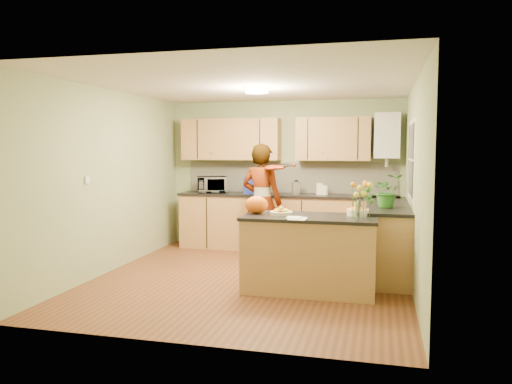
# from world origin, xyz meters

# --- Properties ---
(floor) EXTENTS (4.50, 4.50, 0.00)m
(floor) POSITION_xyz_m (0.00, 0.00, 0.00)
(floor) COLOR #592F19
(floor) RESTS_ON ground
(ceiling) EXTENTS (4.00, 4.50, 0.02)m
(ceiling) POSITION_xyz_m (0.00, 0.00, 2.50)
(ceiling) COLOR silver
(ceiling) RESTS_ON wall_back
(wall_back) EXTENTS (4.00, 0.02, 2.50)m
(wall_back) POSITION_xyz_m (0.00, 2.25, 1.25)
(wall_back) COLOR gray
(wall_back) RESTS_ON floor
(wall_front) EXTENTS (4.00, 0.02, 2.50)m
(wall_front) POSITION_xyz_m (0.00, -2.25, 1.25)
(wall_front) COLOR gray
(wall_front) RESTS_ON floor
(wall_left) EXTENTS (0.02, 4.50, 2.50)m
(wall_left) POSITION_xyz_m (-2.00, 0.00, 1.25)
(wall_left) COLOR gray
(wall_left) RESTS_ON floor
(wall_right) EXTENTS (0.02, 4.50, 2.50)m
(wall_right) POSITION_xyz_m (2.00, 0.00, 1.25)
(wall_right) COLOR gray
(wall_right) RESTS_ON floor
(back_counter) EXTENTS (3.64, 0.62, 0.94)m
(back_counter) POSITION_xyz_m (0.10, 1.95, 0.47)
(back_counter) COLOR #A37941
(back_counter) RESTS_ON floor
(right_counter) EXTENTS (0.62, 2.24, 0.94)m
(right_counter) POSITION_xyz_m (1.70, 0.85, 0.47)
(right_counter) COLOR #A37941
(right_counter) RESTS_ON floor
(splashback) EXTENTS (3.60, 0.02, 0.52)m
(splashback) POSITION_xyz_m (0.10, 2.23, 1.20)
(splashback) COLOR beige
(splashback) RESTS_ON back_counter
(upper_cabinets) EXTENTS (3.20, 0.34, 0.70)m
(upper_cabinets) POSITION_xyz_m (-0.18, 2.08, 1.85)
(upper_cabinets) COLOR #A37941
(upper_cabinets) RESTS_ON wall_back
(boiler) EXTENTS (0.40, 0.30, 0.86)m
(boiler) POSITION_xyz_m (1.70, 2.09, 1.90)
(boiler) COLOR silver
(boiler) RESTS_ON wall_back
(window_right) EXTENTS (0.01, 1.30, 1.05)m
(window_right) POSITION_xyz_m (1.99, 0.60, 1.55)
(window_right) COLOR silver
(window_right) RESTS_ON wall_right
(light_switch) EXTENTS (0.02, 0.09, 0.09)m
(light_switch) POSITION_xyz_m (-1.99, -0.60, 1.30)
(light_switch) COLOR silver
(light_switch) RESTS_ON wall_left
(ceiling_lamp) EXTENTS (0.30, 0.30, 0.07)m
(ceiling_lamp) POSITION_xyz_m (0.00, 0.30, 2.46)
(ceiling_lamp) COLOR #FFEABF
(ceiling_lamp) RESTS_ON ceiling
(peninsula_island) EXTENTS (1.57, 0.81, 0.90)m
(peninsula_island) POSITION_xyz_m (0.81, -0.35, 0.45)
(peninsula_island) COLOR #A37941
(peninsula_island) RESTS_ON floor
(fruit_dish) EXTENTS (0.27, 0.27, 0.10)m
(fruit_dish) POSITION_xyz_m (0.46, -0.35, 0.94)
(fruit_dish) COLOR #F7E6C5
(fruit_dish) RESTS_ON peninsula_island
(orange_bowl) EXTENTS (0.26, 0.26, 0.15)m
(orange_bowl) POSITION_xyz_m (1.36, -0.20, 0.97)
(orange_bowl) COLOR #F7E6C5
(orange_bowl) RESTS_ON peninsula_island
(flower_vase) EXTENTS (0.26, 0.26, 0.48)m
(flower_vase) POSITION_xyz_m (1.41, -0.53, 1.22)
(flower_vase) COLOR silver
(flower_vase) RESTS_ON peninsula_island
(orange_bag) EXTENTS (0.35, 0.33, 0.21)m
(orange_bag) POSITION_xyz_m (0.14, -0.30, 1.01)
(orange_bag) COLOR orange
(orange_bag) RESTS_ON peninsula_island
(papers) EXTENTS (0.19, 0.27, 0.01)m
(papers) POSITION_xyz_m (0.71, -0.65, 0.91)
(papers) COLOR white
(papers) RESTS_ON peninsula_island
(violinist) EXTENTS (0.73, 0.56, 1.77)m
(violinist) POSITION_xyz_m (-0.13, 1.13, 0.89)
(violinist) COLOR #E8A88E
(violinist) RESTS_ON floor
(violin) EXTENTS (0.66, 0.58, 0.17)m
(violin) POSITION_xyz_m (0.07, 0.91, 1.42)
(violin) COLOR #4D0F04
(violin) RESTS_ON violinist
(microwave) EXTENTS (0.59, 0.51, 0.28)m
(microwave) POSITION_xyz_m (-1.19, 1.92, 1.08)
(microwave) COLOR silver
(microwave) RESTS_ON back_counter
(blue_box) EXTENTS (0.37, 0.30, 0.26)m
(blue_box) POSITION_xyz_m (-0.47, 1.94, 1.07)
(blue_box) COLOR navy
(blue_box) RESTS_ON back_counter
(kettle) EXTENTS (0.15, 0.15, 0.28)m
(kettle) POSITION_xyz_m (0.26, 1.97, 1.05)
(kettle) COLOR silver
(kettle) RESTS_ON back_counter
(jar_cream) EXTENTS (0.13, 0.13, 0.19)m
(jar_cream) POSITION_xyz_m (0.65, 2.00, 1.03)
(jar_cream) COLOR #F7E6C5
(jar_cream) RESTS_ON back_counter
(jar_white) EXTENTS (0.12, 0.12, 0.15)m
(jar_white) POSITION_xyz_m (0.74, 1.95, 1.02)
(jar_white) COLOR silver
(jar_white) RESTS_ON back_counter
(potted_plant) EXTENTS (0.45, 0.41, 0.43)m
(potted_plant) POSITION_xyz_m (1.70, 0.39, 1.16)
(potted_plant) COLOR #2D7025
(potted_plant) RESTS_ON right_counter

